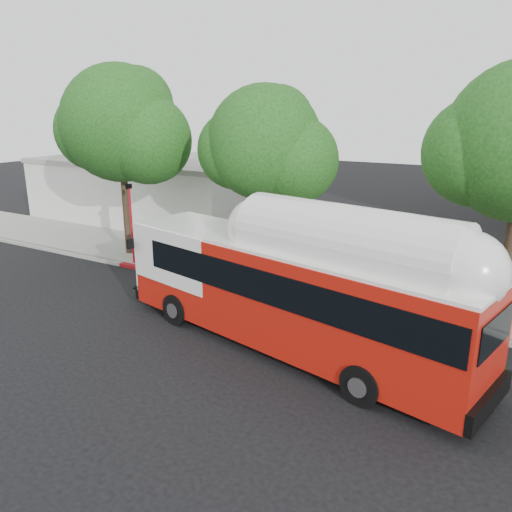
{
  "coord_description": "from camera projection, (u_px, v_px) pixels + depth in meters",
  "views": [
    {
      "loc": [
        9.78,
        -13.29,
        7.51
      ],
      "look_at": [
        0.31,
        3.0,
        1.96
      ],
      "focal_mm": 35.0,
      "sensor_mm": 36.0,
      "label": 1
    }
  ],
  "objects": [
    {
      "name": "street_tree_left",
      "position": [
        128.0,
        128.0,
        24.72
      ],
      "size": [
        6.67,
        5.8,
        9.74
      ],
      "color": "#2D2116",
      "rests_on": "ground"
    },
    {
      "name": "transit_bus",
      "position": [
        289.0,
        294.0,
        15.83
      ],
      "size": [
        13.72,
        5.32,
        4.0
      ],
      "rotation": [
        0.0,
        0.0,
        -0.21
      ],
      "color": "#B4160C",
      "rests_on": "ground"
    },
    {
      "name": "signal_pole",
      "position": [
        131.0,
        225.0,
        24.4
      ],
      "size": [
        0.12,
        0.39,
        4.09
      ],
      "color": "red",
      "rests_on": "ground"
    },
    {
      "name": "ground",
      "position": [
        206.0,
        328.0,
        17.86
      ],
      "size": [
        120.0,
        120.0,
        0.0
      ],
      "primitive_type": "plane",
      "color": "black",
      "rests_on": "ground"
    },
    {
      "name": "red_curb_segment",
      "position": [
        203.0,
        281.0,
        22.52
      ],
      "size": [
        10.0,
        0.32,
        0.16
      ],
      "primitive_type": "cube",
      "color": "maroon",
      "rests_on": "ground"
    },
    {
      "name": "sidewalk",
      "position": [
        288.0,
        276.0,
        23.23
      ],
      "size": [
        60.0,
        5.0,
        0.15
      ],
      "primitive_type": "cube",
      "color": "gray",
      "rests_on": "ground"
    },
    {
      "name": "curb_strip",
      "position": [
        260.0,
        293.0,
        21.07
      ],
      "size": [
        60.0,
        0.3,
        0.15
      ],
      "primitive_type": "cube",
      "color": "gray",
      "rests_on": "ground"
    },
    {
      "name": "street_tree_mid",
      "position": [
        274.0,
        148.0,
        21.5
      ],
      "size": [
        5.75,
        5.0,
        8.62
      ],
      "color": "#2D2116",
      "rests_on": "ground"
    },
    {
      "name": "low_commercial_bldg",
      "position": [
        160.0,
        188.0,
        35.61
      ],
      "size": [
        16.2,
        10.2,
        4.25
      ],
      "color": "silver",
      "rests_on": "ground"
    }
  ]
}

